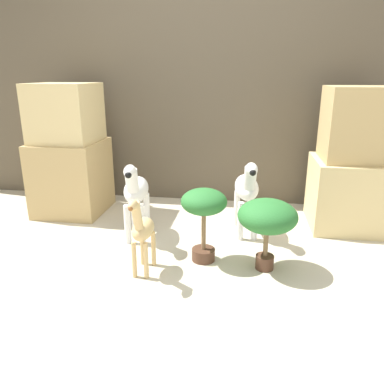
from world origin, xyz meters
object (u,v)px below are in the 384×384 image
at_px(zebra_right, 247,190).
at_px(potted_palm_back, 204,208).
at_px(zebra_left, 136,192).
at_px(giraffe_figurine, 142,230).
at_px(potted_palm_front, 267,218).

distance_m(zebra_right, potted_palm_back, 0.60).
bearing_deg(potted_palm_back, zebra_right, 60.74).
relative_size(zebra_left, potted_palm_back, 1.23).
relative_size(giraffe_figurine, potted_palm_back, 1.06).
relative_size(zebra_right, potted_palm_back, 1.23).
height_order(zebra_right, potted_palm_back, zebra_right).
bearing_deg(giraffe_figurine, potted_palm_front, 12.15).
relative_size(zebra_left, potted_palm_front, 1.32).
bearing_deg(giraffe_figurine, zebra_left, 110.31).
xyz_separation_m(zebra_right, potted_palm_back, (-0.29, -0.52, 0.01)).
distance_m(zebra_right, giraffe_figurine, 1.02).
bearing_deg(giraffe_figurine, zebra_right, 48.45).
relative_size(giraffe_figurine, potted_palm_front, 1.14).
height_order(zebra_right, potted_palm_front, zebra_right).
bearing_deg(potted_palm_back, giraffe_figurine, -148.05).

